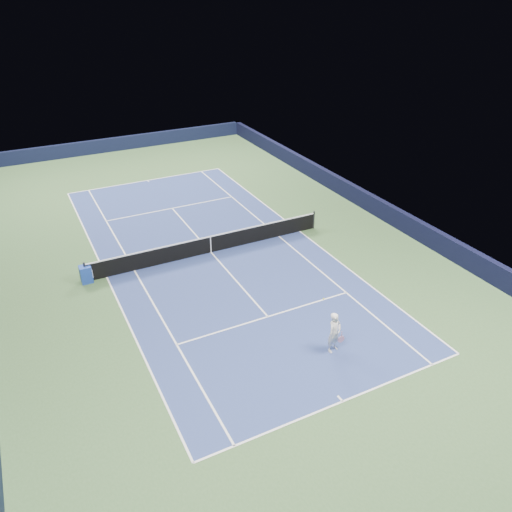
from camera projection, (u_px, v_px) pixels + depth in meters
name	position (u px, v px, depth m)	size (l,w,h in m)	color
ground	(211.00, 252.00, 26.42)	(40.00, 40.00, 0.00)	#37572F
wall_far	(120.00, 144.00, 41.53)	(22.00, 0.35, 1.10)	black
wall_right	(375.00, 206.00, 30.41)	(0.35, 40.00, 1.10)	black
court_surface	(211.00, 252.00, 26.41)	(10.97, 23.77, 0.01)	navy
baseline_far	(148.00, 180.00, 35.63)	(10.97, 0.08, 0.00)	white
baseline_near	(343.00, 401.00, 17.19)	(10.97, 0.08, 0.00)	white
sideline_doubles_right	(300.00, 231.00, 28.57)	(0.08, 23.77, 0.00)	white
sideline_doubles_left	(107.00, 277.00, 24.25)	(0.08, 23.77, 0.00)	white
sideline_singles_right	(279.00, 236.00, 28.03)	(0.08, 23.77, 0.00)	white
sideline_singles_left	(134.00, 270.00, 24.79)	(0.08, 23.77, 0.00)	white
service_line_far	(172.00, 208.00, 31.38)	(8.23, 0.08, 0.00)	white
service_line_near	(268.00, 317.00, 21.44)	(8.23, 0.08, 0.00)	white
center_service_line	(211.00, 252.00, 26.41)	(0.08, 12.80, 0.00)	white
center_mark_far	(148.00, 181.00, 35.52)	(0.08, 0.30, 0.00)	white
center_mark_near	(340.00, 399.00, 17.30)	(0.08, 0.30, 0.00)	white
tennis_net	(211.00, 244.00, 26.17)	(12.90, 0.10, 1.07)	black
sponsor_cube	(86.00, 274.00, 23.67)	(0.58, 0.49, 0.87)	#1B3CA7
tennis_player	(334.00, 333.00, 19.12)	(0.84, 1.33, 1.82)	white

